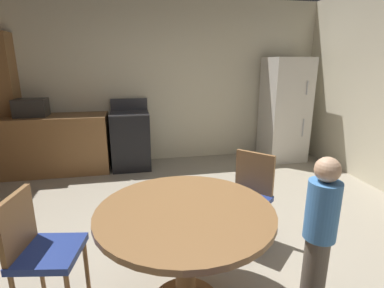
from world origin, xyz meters
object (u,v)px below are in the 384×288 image
Objects in this scene: refrigerator at (284,110)px; dining_table at (185,231)px; oven_range at (131,140)px; chair_northeast at (248,193)px; person_child at (320,227)px; microwave at (31,108)px; chair_west at (38,246)px.

refrigerator is 1.51× the size of dining_table.
oven_range reaches higher than chair_northeast.
person_child is at bearing -6.59° from dining_table.
refrigerator is 2.02× the size of chair_northeast.
microwave reaches higher than chair_northeast.
oven_range is 1.26× the size of chair_west.
oven_range reaches higher than person_child.
dining_table is at bearing 0.00° from chair_northeast.
oven_range is 2.92m from chair_west.
dining_table is at bearing -59.51° from microwave.
chair_west is at bearing -74.10° from microwave.
person_child is (0.21, -0.78, 0.08)m from chair_northeast.
refrigerator is 2.81m from chair_northeast.
oven_range is 0.62× the size of refrigerator.
oven_range is 2.59m from chair_northeast.
dining_table is at bearing -0.00° from chair_west.
chair_west is 1.76m from chair_northeast.
person_child is (-1.35, -3.08, -0.30)m from refrigerator.
refrigerator is at bearing -0.71° from microwave.
person_child is at bearing -49.13° from microwave.
refrigerator is at bearing -107.15° from person_child.
chair_northeast is at bearing -65.41° from oven_range.
refrigerator is (2.64, -0.05, 0.41)m from oven_range.
person_child is (0.93, -0.11, -0.02)m from dining_table.
chair_northeast is 0.81m from person_child.
microwave is 0.38× the size of dining_table.
chair_west is at bearing -101.96° from oven_range.
chair_northeast is at bearing 42.94° from dining_table.
refrigerator reaches higher than dining_table.
chair_northeast is at bearing -124.18° from refrigerator.
dining_table is 0.99m from chair_northeast.
chair_west is 1.00× the size of chair_northeast.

